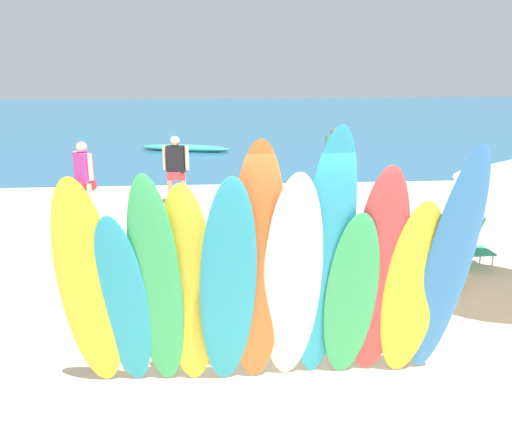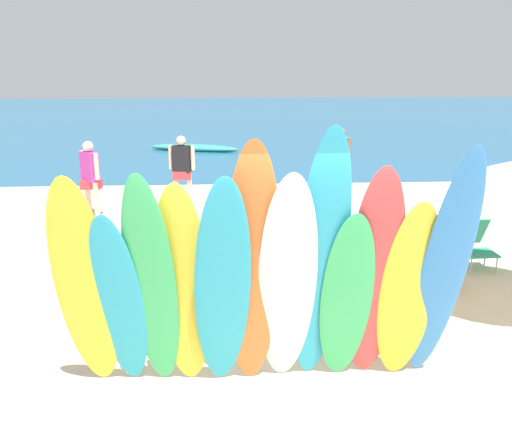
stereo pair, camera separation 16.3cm
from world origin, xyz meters
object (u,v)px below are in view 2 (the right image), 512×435
(surfboard_teal_1, at_px, (119,304))
(surfboard_yellow_10, at_px, (408,295))
(surfboard_green_8, at_px, (346,300))
(beach_chair_blue, at_px, (432,259))
(surfboard_teal_7, at_px, (320,264))
(beachgoer_strolling, at_px, (90,174))
(surfboard_red_9, at_px, (374,279))
(beachgoer_near_rack, at_px, (182,166))
(surfboard_orange_5, at_px, (252,272))
(beachgoer_photographing, at_px, (341,155))
(surfboard_teal_4, at_px, (223,290))
(surfboard_white_6, at_px, (287,284))
(beach_chair_red, at_px, (475,242))
(distant_boat, at_px, (194,148))
(surfboard_green_2, at_px, (152,288))
(surfboard_blue_11, at_px, (443,272))
(surfboard_yellow_0, at_px, (85,289))
(surfboard_yellow_3, at_px, (183,290))
(surfboard_rack, at_px, (263,320))

(surfboard_teal_1, relative_size, surfboard_yellow_10, 0.99)
(surfboard_green_8, xyz_separation_m, beach_chair_blue, (1.88, 2.59, -0.55))
(surfboard_teal_1, relative_size, surfboard_green_8, 1.04)
(surfboard_teal_7, height_order, beachgoer_strolling, surfboard_teal_7)
(surfboard_red_9, bearing_deg, beachgoer_near_rack, 113.61)
(surfboard_orange_5, relative_size, beachgoer_photographing, 1.63)
(surfboard_teal_4, xyz_separation_m, beachgoer_near_rack, (-0.97, 7.83, -0.23))
(surfboard_white_6, xyz_separation_m, surfboard_teal_7, (0.31, -0.01, 0.20))
(surfboard_teal_4, relative_size, surfboard_yellow_10, 1.17)
(surfboard_red_9, distance_m, beachgoer_photographing, 9.14)
(beach_chair_red, distance_m, distant_boat, 13.76)
(surfboard_teal_7, distance_m, beachgoer_near_rack, 7.98)
(surfboard_red_9, distance_m, beach_chair_blue, 3.16)
(surfboard_green_2, height_order, surfboard_yellow_10, surfboard_green_2)
(surfboard_green_8, xyz_separation_m, surfboard_red_9, (0.26, -0.02, 0.22))
(surfboard_green_2, xyz_separation_m, surfboard_blue_11, (2.79, -0.04, 0.11))
(distant_boat, bearing_deg, surfboard_yellow_0, -90.49)
(surfboard_teal_7, distance_m, surfboard_yellow_10, 0.96)
(beachgoer_photographing, bearing_deg, surfboard_white_6, -48.30)
(surfboard_red_9, relative_size, beachgoer_strolling, 1.47)
(surfboard_yellow_3, relative_size, beach_chair_blue, 2.87)
(surfboard_red_9, distance_m, beach_chair_red, 4.34)
(surfboard_yellow_3, height_order, beachgoer_near_rack, surfboard_yellow_3)
(beachgoer_strolling, height_order, beach_chair_blue, beachgoer_strolling)
(surfboard_white_6, distance_m, beach_chair_blue, 3.70)
(surfboard_green_2, xyz_separation_m, surfboard_teal_4, (0.67, -0.07, -0.01))
(surfboard_yellow_10, bearing_deg, surfboard_yellow_0, -176.99)
(surfboard_yellow_10, bearing_deg, beach_chair_blue, 66.57)
(surfboard_teal_1, relative_size, beachgoer_strolling, 1.25)
(surfboard_teal_7, xyz_separation_m, distant_boat, (-2.09, 16.13, -1.25))
(surfboard_orange_5, xyz_separation_m, surfboard_yellow_10, (1.54, 0.04, -0.29))
(surfboard_yellow_0, bearing_deg, surfboard_yellow_10, 2.29)
(beachgoer_photographing, distance_m, distant_boat, 8.27)
(surfboard_yellow_0, height_order, surfboard_yellow_10, surfboard_yellow_0)
(beach_chair_red, bearing_deg, distant_boat, 111.17)
(surfboard_teal_7, relative_size, beach_chair_blue, 3.53)
(beachgoer_photographing, relative_size, beachgoer_strolling, 0.99)
(surfboard_orange_5, bearing_deg, surfboard_yellow_0, 178.28)
(surfboard_white_6, relative_size, surfboard_green_8, 1.21)
(surfboard_teal_4, xyz_separation_m, beach_chair_blue, (3.10, 2.74, -0.76))
(surfboard_teal_1, relative_size, surfboard_green_2, 0.84)
(surfboard_rack, relative_size, surfboard_orange_5, 1.41)
(surfboard_teal_4, relative_size, beachgoer_strolling, 1.48)
(surfboard_teal_1, height_order, surfboard_white_6, surfboard_white_6)
(surfboard_green_2, relative_size, distant_boat, 0.69)
(surfboard_red_9, relative_size, beach_chair_blue, 3.06)
(surfboard_teal_4, distance_m, beachgoer_photographing, 9.64)
(beach_chair_red, bearing_deg, beachgoer_strolling, 152.81)
(surfboard_green_2, bearing_deg, surfboard_white_6, 6.74)
(beachgoer_photographing, height_order, beachgoer_strolling, beachgoer_strolling)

